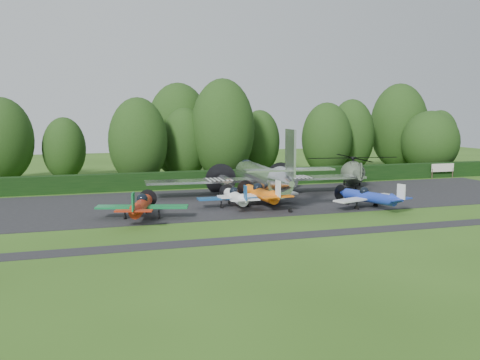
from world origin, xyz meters
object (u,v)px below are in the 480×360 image
object	(u,v)px
light_plane_red	(141,206)
light_plane_orange	(260,194)
sign_board	(443,168)
light_plane_blue	(369,197)
light_plane_white	(235,197)
transport_plane	(263,177)
helicopter	(353,171)

from	to	relation	value
light_plane_red	light_plane_orange	xyz separation A→B (m)	(11.79, 3.05, 0.03)
sign_board	light_plane_red	bearing A→B (deg)	-159.68
light_plane_blue	light_plane_white	bearing A→B (deg)	-179.32
transport_plane	light_plane_orange	xyz separation A→B (m)	(-2.07, -5.13, -0.91)
light_plane_red	helicopter	size ratio (longest dim) A/B	0.62
light_plane_red	helicopter	distance (m)	30.04
transport_plane	light_plane_red	size ratio (longest dim) A/B	2.99
light_plane_orange	helicopter	bearing A→B (deg)	35.94
light_plane_orange	light_plane_blue	xyz separation A→B (m)	(9.34, -4.23, -0.11)
light_plane_orange	light_plane_white	bearing A→B (deg)	-171.80
transport_plane	light_plane_red	distance (m)	16.12
light_plane_red	sign_board	size ratio (longest dim) A/B	2.30
light_plane_orange	helicopter	xyz separation A→B (m)	(15.43, 9.65, 0.68)
light_plane_white	light_plane_orange	bearing A→B (deg)	2.05
light_plane_white	sign_board	xyz separation A→B (m)	(34.10, 13.76, 0.22)
light_plane_red	light_plane_white	bearing A→B (deg)	1.40
sign_board	transport_plane	bearing A→B (deg)	-164.69
light_plane_blue	helicopter	xyz separation A→B (m)	(6.09, 13.88, 0.79)
light_plane_orange	helicopter	world-z (taller)	helicopter
light_plane_orange	sign_board	size ratio (longest dim) A/B	2.36
light_plane_blue	sign_board	xyz separation A→B (m)	(22.17, 17.79, 0.19)
sign_board	light_plane_blue	bearing A→B (deg)	-141.92
transport_plane	light_plane_red	xyz separation A→B (m)	(-13.86, -8.18, -0.94)
light_plane_white	helicopter	size ratio (longest dim) A/B	0.56
transport_plane	light_plane_orange	distance (m)	5.61
helicopter	sign_board	distance (m)	16.56
light_plane_orange	transport_plane	bearing A→B (deg)	71.94
transport_plane	sign_board	size ratio (longest dim) A/B	6.89
transport_plane	light_plane_blue	distance (m)	11.90
transport_plane	light_plane_blue	xyz separation A→B (m)	(7.27, -9.36, -1.02)
light_plane_white	sign_board	bearing A→B (deg)	19.74
light_plane_white	light_plane_orange	world-z (taller)	light_plane_orange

